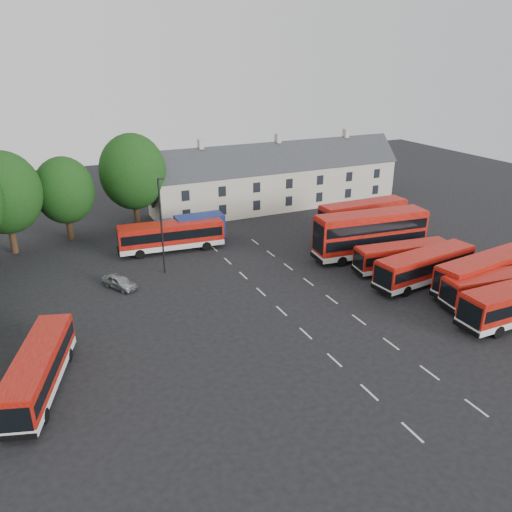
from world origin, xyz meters
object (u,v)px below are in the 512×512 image
object	(u,v)px
bus_west	(38,367)
lamppost	(161,224)
box_truck	(191,229)
silver_car	(120,282)
bus_dd_south	(370,232)

from	to	relation	value
bus_west	lamppost	bearing A→B (deg)	-21.44
box_truck	lamppost	size ratio (longest dim) A/B	0.81
silver_car	bus_dd_south	bearing A→B (deg)	-37.93
bus_west	lamppost	size ratio (longest dim) A/B	1.08
box_truck	silver_car	xyz separation A→B (m)	(-9.65, -8.14, -1.23)
bus_west	box_truck	size ratio (longest dim) A/B	1.34
bus_dd_south	box_truck	bearing A→B (deg)	149.31
bus_dd_south	box_truck	size ratio (longest dim) A/B	1.61
silver_car	box_truck	bearing A→B (deg)	10.29
silver_car	lamppost	distance (m)	6.67
bus_dd_south	silver_car	distance (m)	25.68
bus_west	silver_car	size ratio (longest dim) A/B	2.79
bus_dd_south	bus_west	distance (m)	34.15
bus_west	lamppost	distance (m)	19.44
bus_dd_south	bus_west	bearing A→B (deg)	-157.71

